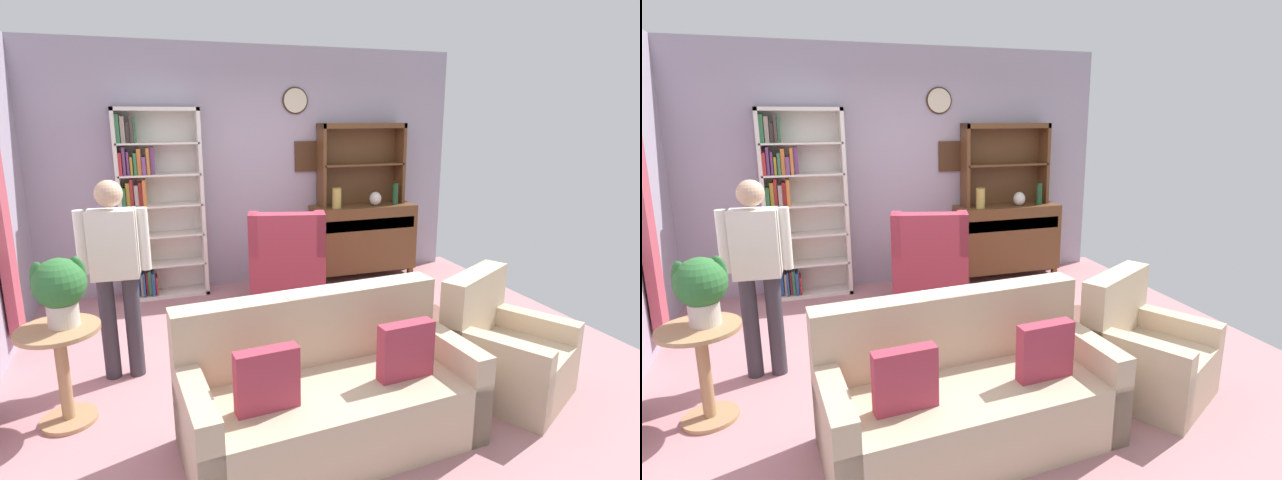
{
  "view_description": "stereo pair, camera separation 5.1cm",
  "coord_description": "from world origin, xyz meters",
  "views": [
    {
      "loc": [
        -1.34,
        -3.9,
        2.02
      ],
      "look_at": [
        0.1,
        0.2,
        0.95
      ],
      "focal_mm": 28.64,
      "sensor_mm": 36.0,
      "label": 1
    },
    {
      "loc": [
        -1.29,
        -3.92,
        2.02
      ],
      "look_at": [
        0.1,
        0.2,
        0.95
      ],
      "focal_mm": 28.64,
      "sensor_mm": 36.0,
      "label": 2
    }
  ],
  "objects": [
    {
      "name": "ground_plane",
      "position": [
        0.0,
        0.0,
        -0.01
      ],
      "size": [
        5.4,
        4.6,
        0.02
      ],
      "primitive_type": "cube",
      "color": "#B27A7F"
    },
    {
      "name": "wall_back",
      "position": [
        0.0,
        2.13,
        1.4
      ],
      "size": [
        5.0,
        0.09,
        2.8
      ],
      "color": "#A399AD",
      "rests_on": "ground_plane"
    },
    {
      "name": "area_rug",
      "position": [
        0.2,
        -0.3,
        0.0
      ],
      "size": [
        2.79,
        1.86,
        0.01
      ],
      "primitive_type": "cube",
      "color": "brown",
      "rests_on": "ground_plane"
    },
    {
      "name": "bookshelf",
      "position": [
        -1.23,
        1.94,
        1.05
      ],
      "size": [
        0.9,
        0.3,
        2.1
      ],
      "color": "silver",
      "rests_on": "ground_plane"
    },
    {
      "name": "sideboard",
      "position": [
        1.26,
        1.86,
        0.51
      ],
      "size": [
        1.3,
        0.45,
        0.92
      ],
      "color": "brown",
      "rests_on": "ground_plane"
    },
    {
      "name": "sideboard_hutch",
      "position": [
        1.26,
        1.97,
        1.56
      ],
      "size": [
        1.1,
        0.26,
        1.0
      ],
      "color": "brown",
      "rests_on": "sideboard"
    },
    {
      "name": "vase_tall",
      "position": [
        0.87,
        1.78,
        1.04
      ],
      "size": [
        0.11,
        0.11,
        0.24
      ],
      "primitive_type": "cylinder",
      "color": "tan",
      "rests_on": "sideboard"
    },
    {
      "name": "vase_round",
      "position": [
        1.39,
        1.79,
        1.01
      ],
      "size": [
        0.15,
        0.15,
        0.17
      ],
      "primitive_type": "ellipsoid",
      "color": "beige",
      "rests_on": "sideboard"
    },
    {
      "name": "bottle_wine",
      "position": [
        1.65,
        1.77,
        1.05
      ],
      "size": [
        0.07,
        0.07,
        0.27
      ],
      "primitive_type": "cylinder",
      "color": "#194223",
      "rests_on": "sideboard"
    },
    {
      "name": "couch_floral",
      "position": [
        -0.34,
        -1.2,
        0.31
      ],
      "size": [
        1.86,
        0.98,
        0.9
      ],
      "color": "#C6AD8E",
      "rests_on": "ground_plane"
    },
    {
      "name": "armchair_floral",
      "position": [
        1.09,
        -1.08,
        0.29
      ],
      "size": [
        1.04,
        1.05,
        0.88
      ],
      "color": "#C6AD8E",
      "rests_on": "ground_plane"
    },
    {
      "name": "wingback_chair",
      "position": [
        0.07,
        1.18,
        0.38
      ],
      "size": [
        0.96,
        0.97,
        1.05
      ],
      "color": "#A33347",
      "rests_on": "ground_plane"
    },
    {
      "name": "plant_stand",
      "position": [
        -1.93,
        -0.45,
        0.42
      ],
      "size": [
        0.52,
        0.52,
        0.68
      ],
      "color": "#A87F56",
      "rests_on": "ground_plane"
    },
    {
      "name": "potted_plant_large",
      "position": [
        -1.88,
        -0.42,
        0.95
      ],
      "size": [
        0.33,
        0.33,
        0.45
      ],
      "color": "beige",
      "rests_on": "plant_stand"
    },
    {
      "name": "person_reading",
      "position": [
        -1.58,
        0.1,
        0.91
      ],
      "size": [
        0.52,
        0.23,
        1.56
      ],
      "color": "#38333D",
      "rests_on": "ground_plane"
    },
    {
      "name": "coffee_table",
      "position": [
        -0.29,
        -0.47,
        0.35
      ],
      "size": [
        0.8,
        0.5,
        0.42
      ],
      "color": "brown",
      "rests_on": "ground_plane"
    },
    {
      "name": "book_stack",
      "position": [
        -0.34,
        -0.57,
        0.46
      ],
      "size": [
        0.21,
        0.13,
        0.07
      ],
      "color": "#723F7F",
      "rests_on": "coffee_table"
    }
  ]
}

